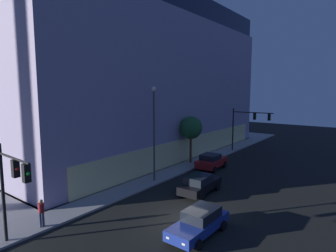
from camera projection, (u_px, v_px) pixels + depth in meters
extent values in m
plane|color=black|center=(183.00, 220.00, 18.80)|extent=(120.00, 120.00, 0.00)
cube|color=#4C4C51|center=(108.00, 145.00, 44.30)|extent=(38.79, 31.03, 0.15)
cube|color=#F5EA9B|center=(189.00, 148.00, 35.10)|extent=(34.55, 0.60, 2.70)
cube|color=#998DAB|center=(106.00, 88.00, 43.19)|extent=(38.39, 30.63, 17.37)
cube|color=#1C2540|center=(104.00, 20.00, 41.92)|extent=(37.62, 30.02, 2.77)
cylinder|color=black|center=(3.00, 193.00, 15.65)|extent=(0.18, 0.18, 5.57)
cylinder|color=black|center=(13.00, 158.00, 14.25)|extent=(0.31, 3.51, 0.12)
cube|color=black|center=(15.00, 168.00, 14.20)|extent=(0.34, 0.34, 0.90)
sphere|color=red|center=(17.00, 169.00, 14.08)|extent=(0.18, 0.18, 0.18)
cube|color=black|center=(26.00, 173.00, 13.41)|extent=(0.34, 0.34, 0.90)
sphere|color=green|center=(28.00, 174.00, 13.30)|extent=(0.18, 0.18, 0.18)
cylinder|color=black|center=(233.00, 129.00, 39.75)|extent=(0.18, 0.18, 5.91)
cylinder|color=black|center=(253.00, 113.00, 37.95)|extent=(0.43, 5.41, 0.12)
cube|color=black|center=(255.00, 116.00, 37.86)|extent=(0.34, 0.34, 0.90)
sphere|color=green|center=(256.00, 116.00, 37.76)|extent=(0.18, 0.18, 0.18)
cube|color=black|center=(269.00, 117.00, 36.82)|extent=(0.34, 0.34, 0.90)
sphere|color=yellow|center=(270.00, 119.00, 36.76)|extent=(0.18, 0.18, 0.18)
cylinder|color=#404040|center=(154.00, 136.00, 26.12)|extent=(0.16, 0.16, 8.39)
sphere|color=#F9EFC6|center=(154.00, 89.00, 25.57)|extent=(0.44, 0.44, 0.44)
cylinder|color=#52341E|center=(191.00, 150.00, 33.10)|extent=(0.27, 0.27, 3.06)
sphere|color=#245A2C|center=(191.00, 128.00, 32.77)|extent=(2.65, 2.65, 2.65)
cylinder|color=#2D3851|center=(40.00, 220.00, 17.51)|extent=(0.14, 0.14, 0.94)
cylinder|color=#2D3851|center=(43.00, 219.00, 17.64)|extent=(0.14, 0.14, 0.94)
cylinder|color=maroon|center=(41.00, 208.00, 17.48)|extent=(0.36, 0.36, 0.57)
sphere|color=tan|center=(41.00, 201.00, 17.43)|extent=(0.24, 0.24, 0.24)
cube|color=navy|center=(198.00, 225.00, 16.84)|extent=(4.62, 1.85, 0.61)
cube|color=black|center=(202.00, 213.00, 17.03)|extent=(2.31, 1.62, 0.61)
cube|color=#F9F4CC|center=(184.00, 244.00, 14.77)|extent=(0.12, 0.20, 0.12)
cube|color=#F9F4CC|center=(168.00, 238.00, 15.42)|extent=(0.12, 0.20, 0.12)
cylinder|color=black|center=(198.00, 245.00, 15.24)|extent=(0.62, 0.25, 0.61)
cylinder|color=black|center=(172.00, 235.00, 16.31)|extent=(0.62, 0.25, 0.61)
cylinder|color=black|center=(223.00, 225.00, 17.45)|extent=(0.62, 0.25, 0.61)
cylinder|color=black|center=(199.00, 218.00, 18.52)|extent=(0.62, 0.25, 0.61)
cube|color=black|center=(200.00, 185.00, 23.69)|extent=(4.71, 2.03, 0.65)
cube|color=black|center=(198.00, 179.00, 23.33)|extent=(2.38, 1.74, 0.61)
cube|color=#F9F4CC|center=(207.00, 177.00, 25.85)|extent=(0.13, 0.21, 0.12)
cube|color=#F9F4CC|center=(218.00, 180.00, 25.25)|extent=(0.13, 0.21, 0.12)
cylinder|color=black|center=(199.00, 183.00, 25.42)|extent=(0.70, 0.27, 0.69)
cylinder|color=black|center=(217.00, 186.00, 24.40)|extent=(0.70, 0.27, 0.69)
cylinder|color=black|center=(182.00, 192.00, 23.06)|extent=(0.70, 0.27, 0.69)
cylinder|color=black|center=(202.00, 197.00, 22.05)|extent=(0.70, 0.27, 0.69)
cube|color=maroon|center=(212.00, 162.00, 31.08)|extent=(4.27, 2.11, 0.75)
cube|color=black|center=(210.00, 157.00, 30.74)|extent=(1.96, 1.84, 0.56)
cube|color=#F9F4CC|center=(215.00, 158.00, 33.09)|extent=(0.13, 0.20, 0.12)
cube|color=#F9F4CC|center=(224.00, 159.00, 32.41)|extent=(0.13, 0.20, 0.12)
cylinder|color=black|center=(209.00, 162.00, 32.75)|extent=(0.71, 0.26, 0.71)
cylinder|color=black|center=(225.00, 164.00, 31.63)|extent=(0.71, 0.26, 0.71)
cylinder|color=black|center=(198.00, 167.00, 30.63)|extent=(0.71, 0.26, 0.71)
cylinder|color=black|center=(214.00, 170.00, 29.51)|extent=(0.71, 0.26, 0.71)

